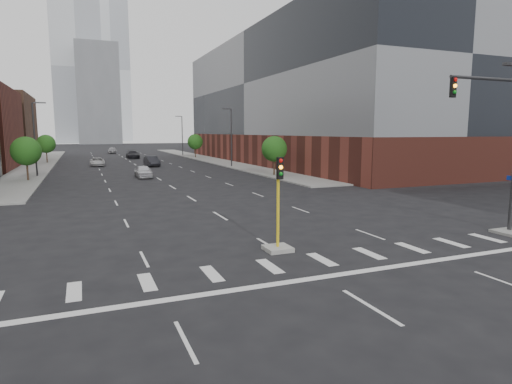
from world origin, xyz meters
TOP-DOWN VIEW (x-y plane):
  - ground at (0.00, 0.00)m, footprint 400.00×400.00m
  - sidewalk_left_far at (-15.00, 74.00)m, footprint 5.00×92.00m
  - sidewalk_right_far at (15.00, 74.00)m, footprint 5.00×92.00m
  - building_right_main at (29.50, 60.00)m, footprint 24.00×70.00m
  - tower_left at (-8.00, 220.00)m, footprint 22.00×22.00m
  - tower_right at (10.00, 260.00)m, footprint 20.00×20.00m
  - tower_mid at (0.00, 200.00)m, footprint 18.00×18.00m
  - median_traffic_signal at (0.00, 8.97)m, footprint 1.20×1.20m
  - mast_arm_signal at (12.61, 7.50)m, footprint 5.12×0.90m
  - streetlight_right_a at (13.41, 55.00)m, footprint 1.60×0.22m
  - streetlight_right_b at (13.41, 90.00)m, footprint 1.60×0.22m
  - streetlight_left at (-13.41, 50.00)m, footprint 1.60×0.22m
  - tree_left_near at (-14.00, 45.00)m, footprint 3.20×3.20m
  - tree_left_far at (-14.00, 75.00)m, footprint 3.20×3.20m
  - tree_right_near at (14.00, 40.00)m, footprint 3.20×3.20m
  - tree_right_far at (14.00, 80.00)m, footprint 3.20×3.20m
  - car_near_left at (-1.50, 44.11)m, footprint 1.88×4.50m
  - car_mid_right at (2.06, 61.11)m, footprint 2.07×5.09m
  - car_far_left at (-6.00, 65.16)m, footprint 2.34×4.86m
  - car_deep_right at (1.50, 83.02)m, footprint 2.36×5.68m
  - car_distant at (-1.08, 106.25)m, footprint 2.12×5.06m

SIDE VIEW (x-z plane):
  - ground at x=0.00m, z-range 0.00..0.00m
  - sidewalk_left_far at x=-15.00m, z-range 0.00..0.15m
  - sidewalk_right_far at x=15.00m, z-range 0.00..0.15m
  - car_far_left at x=-6.00m, z-range 0.00..1.33m
  - car_near_left at x=-1.50m, z-range 0.00..1.52m
  - car_deep_right at x=1.50m, z-range 0.00..1.64m
  - car_mid_right at x=2.06m, z-range 0.00..1.64m
  - car_distant at x=-1.08m, z-range 0.00..1.71m
  - median_traffic_signal at x=0.00m, z-range -1.23..3.17m
  - tree_left_near at x=-14.00m, z-range 0.97..5.82m
  - tree_left_far at x=-14.00m, z-range 0.97..5.82m
  - tree_right_near at x=14.00m, z-range 0.97..5.82m
  - tree_right_far at x=14.00m, z-range 0.97..5.82m
  - streetlight_right_a at x=13.41m, z-range 0.47..9.55m
  - streetlight_right_b at x=13.41m, z-range 0.47..9.55m
  - streetlight_left at x=-13.41m, z-range 0.47..9.55m
  - mast_arm_signal at x=12.61m, z-range 1.11..10.18m
  - building_right_main at x=29.50m, z-range 0.00..22.00m
  - tower_mid at x=0.00m, z-range 0.00..44.00m
  - tower_left at x=-8.00m, z-range 0.00..70.00m
  - tower_right at x=10.00m, z-range 0.00..80.00m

